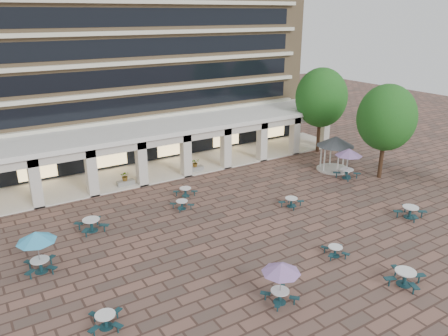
{
  "coord_description": "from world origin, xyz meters",
  "views": [
    {
      "loc": [
        -14.59,
        -20.9,
        14.01
      ],
      "look_at": [
        0.28,
        3.0,
        3.95
      ],
      "focal_mm": 35.0,
      "sensor_mm": 36.0,
      "label": 1
    }
  ],
  "objects_px": {
    "picnic_table_3": "(405,276)",
    "planter_left": "(125,180)",
    "gazebo": "(335,145)",
    "planter_right": "(195,166)",
    "picnic_table_2": "(335,250)"
  },
  "relations": [
    {
      "from": "picnic_table_2",
      "to": "gazebo",
      "type": "relative_size",
      "value": 0.5
    },
    {
      "from": "picnic_table_2",
      "to": "picnic_table_3",
      "type": "bearing_deg",
      "value": -54.63
    },
    {
      "from": "planter_left",
      "to": "planter_right",
      "type": "bearing_deg",
      "value": 0.0
    },
    {
      "from": "planter_left",
      "to": "picnic_table_2",
      "type": "bearing_deg",
      "value": -68.72
    },
    {
      "from": "gazebo",
      "to": "planter_right",
      "type": "relative_size",
      "value": 2.32
    },
    {
      "from": "gazebo",
      "to": "planter_right",
      "type": "distance_m",
      "value": 13.12
    },
    {
      "from": "picnic_table_3",
      "to": "planter_left",
      "type": "xyz_separation_m",
      "value": [
        -7.9,
        21.77,
        0.08
      ]
    },
    {
      "from": "picnic_table_3",
      "to": "planter_left",
      "type": "relative_size",
      "value": 1.55
    },
    {
      "from": "gazebo",
      "to": "planter_right",
      "type": "bearing_deg",
      "value": 150.48
    },
    {
      "from": "gazebo",
      "to": "planter_right",
      "type": "xyz_separation_m",
      "value": [
        -11.3,
        6.39,
        -1.88
      ]
    },
    {
      "from": "picnic_table_3",
      "to": "planter_right",
      "type": "distance_m",
      "value": 21.8
    },
    {
      "from": "picnic_table_3",
      "to": "gazebo",
      "type": "distance_m",
      "value": 18.52
    },
    {
      "from": "picnic_table_3",
      "to": "gazebo",
      "type": "height_order",
      "value": "gazebo"
    },
    {
      "from": "picnic_table_2",
      "to": "picnic_table_3",
      "type": "distance_m",
      "value": 4.26
    },
    {
      "from": "gazebo",
      "to": "planter_left",
      "type": "bearing_deg",
      "value": 160.48
    }
  ]
}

